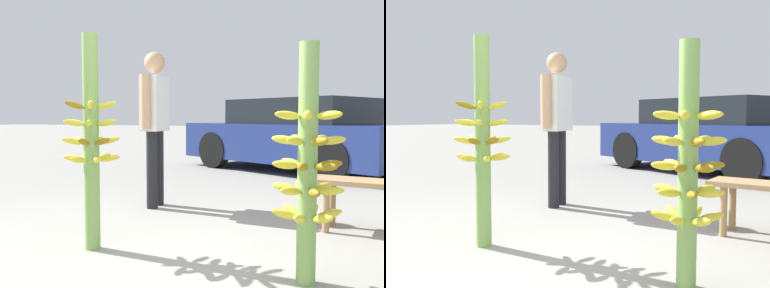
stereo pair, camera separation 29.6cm
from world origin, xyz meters
TOP-DOWN VIEW (x-y plane):
  - banana_stalk_left at (-0.73, 0.54)m, footprint 0.43×0.43m
  - banana_stalk_center at (0.84, 0.47)m, footprint 0.43×0.43m
  - vendor_person at (-1.00, 2.07)m, footprint 0.25×0.65m
  - parked_car at (-0.07, 5.82)m, footprint 4.44×3.45m

SIDE VIEW (x-z plane):
  - parked_car at x=-0.07m, z-range 0.00..1.30m
  - banana_stalk_center at x=0.84m, z-range 0.00..1.42m
  - banana_stalk_left at x=-0.73m, z-range 0.02..1.62m
  - vendor_person at x=-1.00m, z-range 0.16..1.86m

